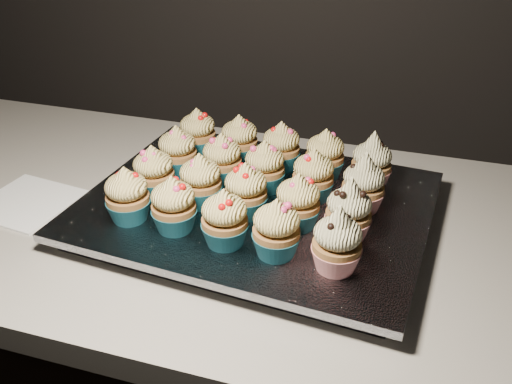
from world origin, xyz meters
TOP-DOWN VIEW (x-y plane):
  - worktop at (0.00, 1.70)m, footprint 2.44×0.64m
  - napkin at (-0.23, 1.63)m, footprint 0.15×0.15m
  - baking_tray at (0.14, 1.69)m, footprint 0.49×0.39m
  - foil_lining at (0.14, 1.69)m, footprint 0.54×0.44m
  - cupcake_0 at (-0.02, 1.59)m, footprint 0.06×0.06m
  - cupcake_1 at (0.06, 1.59)m, footprint 0.06×0.06m
  - cupcake_2 at (0.13, 1.58)m, footprint 0.06×0.06m
  - cupcake_3 at (0.21, 1.57)m, footprint 0.06×0.06m
  - cupcake_4 at (0.29, 1.57)m, footprint 0.06×0.06m
  - cupcake_5 at (-0.01, 1.66)m, footprint 0.06×0.06m
  - cupcake_6 at (0.07, 1.66)m, footprint 0.06×0.06m
  - cupcake_7 at (0.14, 1.65)m, footprint 0.06×0.06m
  - cupcake_8 at (0.22, 1.64)m, footprint 0.06×0.06m
  - cupcake_9 at (0.29, 1.64)m, footprint 0.06×0.06m
  - cupcake_10 at (-0.01, 1.74)m, footprint 0.06×0.06m
  - cupcake_11 at (0.07, 1.73)m, footprint 0.06×0.06m
  - cupcake_12 at (0.14, 1.73)m, footprint 0.06×0.06m
  - cupcake_13 at (0.22, 1.72)m, footprint 0.06×0.06m
  - cupcake_14 at (0.30, 1.72)m, footprint 0.06×0.06m
  - cupcake_15 at (-0.00, 1.82)m, footprint 0.06×0.06m
  - cupcake_16 at (0.08, 1.81)m, footprint 0.06×0.06m
  - cupcake_17 at (0.15, 1.81)m, footprint 0.06×0.06m
  - cupcake_18 at (0.22, 1.80)m, footprint 0.06×0.06m
  - cupcake_19 at (0.30, 1.79)m, footprint 0.06×0.06m

SIDE VIEW (x-z plane):
  - worktop at x=0.00m, z-range 0.86..0.90m
  - napkin at x=-0.23m, z-range 0.90..0.90m
  - baking_tray at x=0.14m, z-range 0.90..0.92m
  - foil_lining at x=0.14m, z-range 0.92..0.93m
  - cupcake_0 at x=-0.02m, z-range 0.93..1.01m
  - cupcake_1 at x=0.06m, z-range 0.93..1.01m
  - cupcake_2 at x=0.13m, z-range 0.93..1.01m
  - cupcake_3 at x=0.21m, z-range 0.93..1.01m
  - cupcake_5 at x=-0.01m, z-range 0.93..1.01m
  - cupcake_6 at x=0.07m, z-range 0.93..1.01m
  - cupcake_7 at x=0.14m, z-range 0.93..1.01m
  - cupcake_8 at x=0.22m, z-range 0.93..1.01m
  - cupcake_10 at x=-0.01m, z-range 0.93..1.01m
  - cupcake_11 at x=0.07m, z-range 0.93..1.01m
  - cupcake_12 at x=0.14m, z-range 0.93..1.01m
  - cupcake_13 at x=0.22m, z-range 0.93..1.01m
  - cupcake_15 at x=0.00m, z-range 0.93..1.01m
  - cupcake_16 at x=0.08m, z-range 0.93..1.01m
  - cupcake_17 at x=0.15m, z-range 0.93..1.01m
  - cupcake_18 at x=0.22m, z-range 0.93..1.01m
  - cupcake_4 at x=0.29m, z-range 0.93..1.02m
  - cupcake_9 at x=0.29m, z-range 0.93..1.02m
  - cupcake_14 at x=0.30m, z-range 0.93..1.02m
  - cupcake_19 at x=0.30m, z-range 0.93..1.02m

